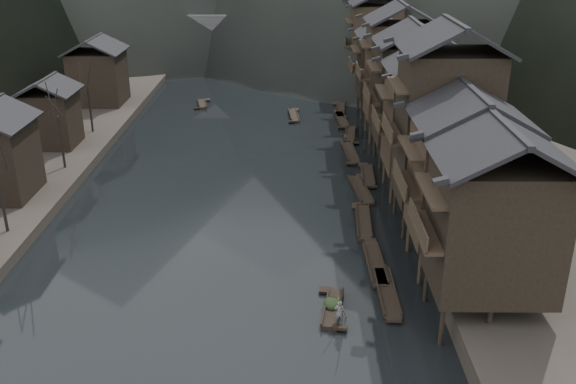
{
  "coord_description": "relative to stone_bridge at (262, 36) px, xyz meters",
  "views": [
    {
      "loc": [
        5.37,
        -42.25,
        23.07
      ],
      "look_at": [
        5.0,
        7.07,
        2.5
      ],
      "focal_mm": 40.0,
      "sensor_mm": 36.0,
      "label": 1
    }
  ],
  "objects": [
    {
      "name": "stilt_houses",
      "position": [
        17.28,
        -52.65,
        3.91
      ],
      "size": [
        9.0,
        67.6,
        16.8
      ],
      "color": "black",
      "rests_on": "ground"
    },
    {
      "name": "left_houses",
      "position": [
        -20.5,
        -51.88,
        0.55
      ],
      "size": [
        8.1,
        53.2,
        8.73
      ],
      "color": "black",
      "rests_on": "left_bank"
    },
    {
      "name": "stone_bridge",
      "position": [
        0.0,
        0.0,
        0.0
      ],
      "size": [
        40.0,
        6.0,
        9.0
      ],
      "color": "#4C4C4F",
      "rests_on": "ground"
    },
    {
      "name": "bamboo_pole",
      "position": [
        8.48,
        -80.66,
        -1.53
      ],
      "size": [
        0.86,
        2.39,
        3.0
      ],
      "primitive_type": "cylinder",
      "rotation": [
        0.69,
        0.0,
        -0.33
      ],
      "color": "#8C7A51",
      "rests_on": "boatman"
    },
    {
      "name": "cargo_heap",
      "position": [
        7.96,
        -78.71,
        -4.34
      ],
      "size": [
        1.1,
        1.44,
        0.66
      ],
      "primitive_type": "ellipsoid",
      "color": "black",
      "rests_on": "hero_sampan"
    },
    {
      "name": "moored_sampans",
      "position": [
        11.77,
        -53.49,
        -4.91
      ],
      "size": [
        2.99,
        53.63,
        0.47
      ],
      "color": "black",
      "rests_on": "water"
    },
    {
      "name": "hero_sampan",
      "position": [
        7.99,
        -78.93,
        -4.91
      ],
      "size": [
        1.76,
        5.07,
        0.44
      ],
      "color": "black",
      "rests_on": "water"
    },
    {
      "name": "boatman",
      "position": [
        8.28,
        -80.66,
        -3.85
      ],
      "size": [
        0.61,
        0.4,
        1.65
      ],
      "primitive_type": "imported",
      "rotation": [
        0.0,
        0.0,
        3.16
      ],
      "color": "slate",
      "rests_on": "hero_sampan"
    },
    {
      "name": "right_bank",
      "position": [
        35.0,
        -32.0,
        -4.21
      ],
      "size": [
        40.0,
        200.0,
        1.8
      ],
      "primitive_type": "cube",
      "color": "#2D2823",
      "rests_on": "ground"
    },
    {
      "name": "bare_trees",
      "position": [
        -17.0,
        -59.3,
        1.38
      ],
      "size": [
        3.72,
        41.49,
        7.44
      ],
      "color": "black",
      "rests_on": "left_bank"
    },
    {
      "name": "midriver_boats",
      "position": [
        -0.29,
        -19.12,
        -4.91
      ],
      "size": [
        14.38,
        36.19,
        0.45
      ],
      "color": "black",
      "rests_on": "water"
    },
    {
      "name": "water",
      "position": [
        0.0,
        -72.0,
        -5.11
      ],
      "size": [
        300.0,
        300.0,
        0.0
      ],
      "primitive_type": "plane",
      "color": "black",
      "rests_on": "ground"
    }
  ]
}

